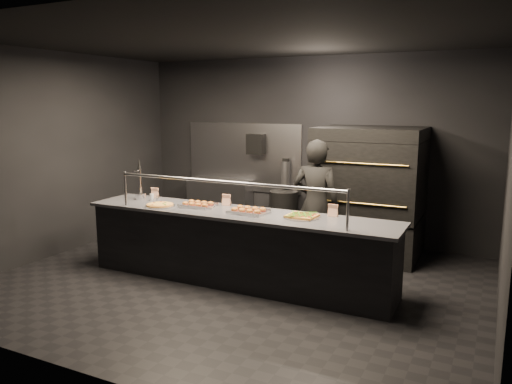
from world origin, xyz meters
TOP-DOWN VIEW (x-y plane):
  - room at (-0.02, 0.05)m, footprint 6.04×6.00m
  - service_counter at (0.00, -0.00)m, footprint 4.10×0.78m
  - pizza_oven at (1.20, 1.90)m, footprint 1.50×1.23m
  - prep_shelf at (-1.60, 2.32)m, footprint 1.20×0.35m
  - towel_dispenser at (-0.90, 2.39)m, footprint 0.30×0.20m
  - fire_extinguisher at (-0.35, 2.40)m, footprint 0.14×0.14m
  - beer_tap at (-1.60, 0.12)m, footprint 0.15×0.21m
  - round_pizza at (-1.06, -0.15)m, footprint 0.40×0.40m
  - slider_tray_a at (-0.60, 0.05)m, footprint 0.51×0.44m
  - slider_tray_b at (0.17, 0.01)m, footprint 0.52×0.42m
  - square_pizza at (0.85, 0.05)m, footprint 0.43×0.43m
  - condiment_jar at (-1.37, 0.12)m, footprint 0.14×0.06m
  - tent_cards at (-0.20, 0.28)m, footprint 2.75×0.04m
  - trash_bin at (-0.30, 2.22)m, footprint 0.48×0.48m
  - worker at (0.71, 0.95)m, footprint 0.66×0.45m

SIDE VIEW (x-z plane):
  - trash_bin at x=-0.30m, z-range 0.00..0.80m
  - prep_shelf at x=-1.60m, z-range 0.00..0.90m
  - service_counter at x=0.00m, z-range -0.22..1.15m
  - worker at x=0.71m, z-range 0.00..1.78m
  - round_pizza at x=-1.06m, z-range 0.92..0.95m
  - square_pizza at x=0.85m, z-range 0.92..0.96m
  - slider_tray_a at x=-0.60m, z-range 0.91..0.98m
  - slider_tray_b at x=0.17m, z-range 0.91..0.98m
  - condiment_jar at x=-1.37m, z-range 0.92..1.01m
  - pizza_oven at x=1.20m, z-range 0.01..1.92m
  - tent_cards at x=-0.20m, z-range 0.92..1.07m
  - fire_extinguisher at x=-0.35m, z-range 0.81..1.31m
  - beer_tap at x=-1.60m, z-range 0.80..1.37m
  - room at x=-0.02m, z-range 0.00..3.00m
  - towel_dispenser at x=-0.90m, z-range 1.38..1.73m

